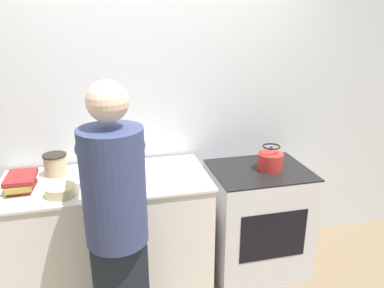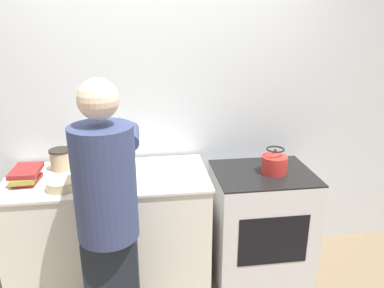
% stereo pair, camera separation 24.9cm
% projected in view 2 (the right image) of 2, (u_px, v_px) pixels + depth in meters
% --- Properties ---
extents(wall_back, '(8.00, 0.05, 2.60)m').
position_uv_depth(wall_back, '(160.00, 110.00, 3.00)').
color(wall_back, silver).
rests_on(wall_back, ground_plane).
extents(counter, '(1.45, 0.69, 0.92)m').
position_uv_depth(counter, '(112.00, 231.00, 2.85)').
color(counter, silver).
rests_on(counter, ground_plane).
extents(oven, '(0.74, 0.60, 0.89)m').
position_uv_depth(oven, '(260.00, 224.00, 2.98)').
color(oven, silver).
rests_on(oven, ground_plane).
extents(person, '(0.40, 0.63, 1.72)m').
position_uv_depth(person, '(108.00, 214.00, 2.16)').
color(person, '#1D242D').
rests_on(person, ground_plane).
extents(cutting_board, '(0.29, 0.20, 0.02)m').
position_uv_depth(cutting_board, '(108.00, 180.00, 2.61)').
color(cutting_board, tan).
rests_on(cutting_board, counter).
extents(knife, '(0.19, 0.10, 0.01)m').
position_uv_depth(knife, '(111.00, 178.00, 2.62)').
color(knife, silver).
rests_on(knife, cutting_board).
extents(kettle, '(0.19, 0.19, 0.19)m').
position_uv_depth(kettle, '(274.00, 162.00, 2.80)').
color(kettle, red).
rests_on(kettle, oven).
extents(bowl_prep, '(0.19, 0.19, 0.07)m').
position_uv_depth(bowl_prep, '(61.00, 185.00, 2.48)').
color(bowl_prep, '#C6B789').
rests_on(bowl_prep, counter).
extents(canister_jar, '(0.17, 0.17, 0.16)m').
position_uv_depth(canister_jar, '(61.00, 159.00, 2.79)').
color(canister_jar, tan).
rests_on(canister_jar, counter).
extents(book_stack, '(0.19, 0.28, 0.10)m').
position_uv_depth(book_stack, '(26.00, 175.00, 2.59)').
color(book_stack, maroon).
rests_on(book_stack, counter).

